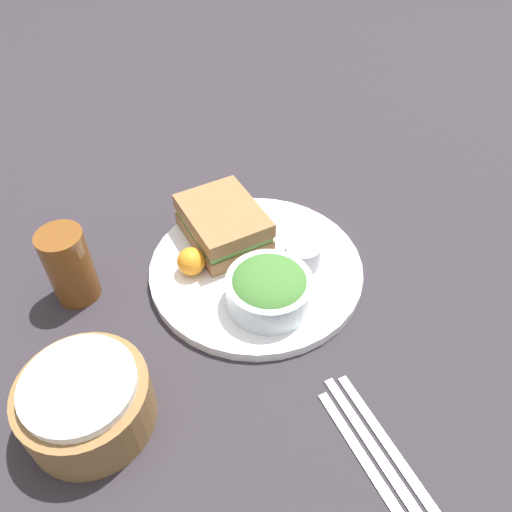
# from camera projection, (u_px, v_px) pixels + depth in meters

# --- Properties ---
(ground_plane) EXTENTS (4.00, 4.00, 0.00)m
(ground_plane) POSITION_uv_depth(u_px,v_px,m) (256.00, 272.00, 0.79)
(ground_plane) COLOR #2D282D
(plate) EXTENTS (0.33, 0.33, 0.02)m
(plate) POSITION_uv_depth(u_px,v_px,m) (256.00, 269.00, 0.79)
(plate) COLOR white
(plate) RESTS_ON ground_plane
(sandwich) EXTENTS (0.15, 0.12, 0.06)m
(sandwich) POSITION_uv_depth(u_px,v_px,m) (223.00, 224.00, 0.80)
(sandwich) COLOR olive
(sandwich) RESTS_ON plate
(salad_bowl) EXTENTS (0.12, 0.12, 0.06)m
(salad_bowl) POSITION_uv_depth(u_px,v_px,m) (269.00, 288.00, 0.71)
(salad_bowl) COLOR silver
(salad_bowl) RESTS_ON plate
(dressing_cup) EXTENTS (0.06, 0.06, 0.04)m
(dressing_cup) POSITION_uv_depth(u_px,v_px,m) (302.00, 255.00, 0.77)
(dressing_cup) COLOR #99999E
(dressing_cup) RESTS_ON plate
(orange_wedge) EXTENTS (0.04, 0.04, 0.04)m
(orange_wedge) POSITION_uv_depth(u_px,v_px,m) (191.00, 261.00, 0.75)
(orange_wedge) COLOR orange
(orange_wedge) RESTS_ON plate
(drink_glass) EXTENTS (0.07, 0.07, 0.12)m
(drink_glass) POSITION_uv_depth(u_px,v_px,m) (69.00, 266.00, 0.72)
(drink_glass) COLOR brown
(drink_glass) RESTS_ON ground_plane
(bread_basket) EXTENTS (0.16, 0.16, 0.08)m
(bread_basket) POSITION_uv_depth(u_px,v_px,m) (86.00, 402.00, 0.59)
(bread_basket) COLOR olive
(bread_basket) RESTS_ON ground_plane
(fork) EXTENTS (0.19, 0.04, 0.01)m
(fork) POSITION_uv_depth(u_px,v_px,m) (385.00, 439.00, 0.60)
(fork) COLOR #B2B2B7
(fork) RESTS_ON ground_plane
(knife) EXTENTS (0.20, 0.04, 0.01)m
(knife) POSITION_uv_depth(u_px,v_px,m) (372.00, 446.00, 0.59)
(knife) COLOR #B2B2B7
(knife) RESTS_ON ground_plane
(spoon) EXTENTS (0.17, 0.04, 0.01)m
(spoon) POSITION_uv_depth(u_px,v_px,m) (360.00, 452.00, 0.59)
(spoon) COLOR #B2B2B7
(spoon) RESTS_ON ground_plane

